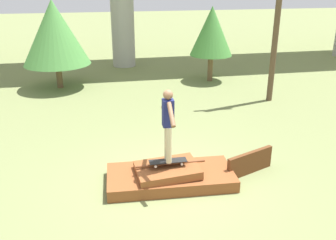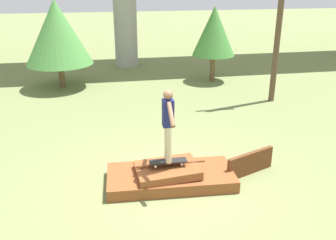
{
  "view_description": "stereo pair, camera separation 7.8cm",
  "coord_description": "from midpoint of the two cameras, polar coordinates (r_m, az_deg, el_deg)",
  "views": [
    {
      "loc": [
        -1.43,
        -6.95,
        4.24
      ],
      "look_at": [
        -0.07,
        -0.06,
        1.49
      ],
      "focal_mm": 40.0,
      "sensor_mm": 36.0,
      "label": 1
    },
    {
      "loc": [
        -1.36,
        -6.96,
        4.24
      ],
      "look_at": [
        -0.07,
        -0.06,
        1.49
      ],
      "focal_mm": 40.0,
      "sensor_mm": 36.0,
      "label": 2
    }
  ],
  "objects": [
    {
      "name": "ground_plane",
      "position": [
        8.26,
        0.67,
        -9.5
      ],
      "size": [
        80.0,
        80.0,
        0.0
      ],
      "primitive_type": "plane",
      "color": "olive"
    },
    {
      "name": "scrap_pile",
      "position": [
        8.16,
        0.57,
        -8.51
      ],
      "size": [
        2.78,
        1.38,
        0.49
      ],
      "color": "brown",
      "rests_on": "ground_plane"
    },
    {
      "name": "scrap_plank_loose",
      "position": [
        8.69,
        12.68,
        -6.43
      ],
      "size": [
        1.24,
        0.58,
        0.52
      ],
      "color": "#5B3319",
      "rests_on": "ground_plane"
    },
    {
      "name": "skateboard",
      "position": [
        7.92,
        0.28,
        -6.29
      ],
      "size": [
        0.8,
        0.23,
        0.09
      ],
      "color": "black",
      "rests_on": "scrap_pile"
    },
    {
      "name": "skater",
      "position": [
        7.54,
        0.3,
        -0.18
      ],
      "size": [
        0.22,
        1.17,
        1.55
      ],
      "color": "#C6B78E",
      "rests_on": "skateboard"
    },
    {
      "name": "tree_behind_left",
      "position": [
        15.2,
        -16.4,
        12.69
      ],
      "size": [
        2.57,
        2.57,
        3.39
      ],
      "color": "brown",
      "rests_on": "ground_plane"
    },
    {
      "name": "tree_behind_right",
      "position": [
        15.7,
        7.18,
        13.27
      ],
      "size": [
        1.74,
        1.74,
        3.07
      ],
      "color": "brown",
      "rests_on": "ground_plane"
    }
  ]
}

